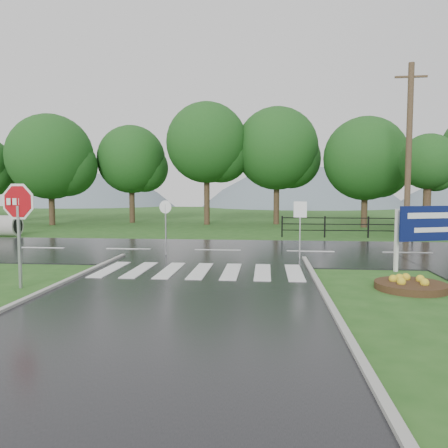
# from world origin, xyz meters

# --- Properties ---
(ground) EXTENTS (120.00, 120.00, 0.00)m
(ground) POSITION_xyz_m (0.00, 0.00, 0.00)
(ground) COLOR #24511B
(ground) RESTS_ON ground
(main_road) EXTENTS (90.00, 8.00, 0.04)m
(main_road) POSITION_xyz_m (0.00, 10.00, 0.00)
(main_road) COLOR black
(main_road) RESTS_ON ground
(crosswalk) EXTENTS (6.50, 2.80, 0.02)m
(crosswalk) POSITION_xyz_m (0.00, 5.00, 0.06)
(crosswalk) COLOR silver
(crosswalk) RESTS_ON ground
(curb_right) EXTENTS (0.15, 24.00, 0.12)m
(curb_right) POSITION_xyz_m (3.55, -4.00, 0.00)
(curb_right) COLOR #A3A39B
(curb_right) RESTS_ON ground
(fence_west) EXTENTS (9.58, 0.08, 1.20)m
(fence_west) POSITION_xyz_m (7.75, 16.00, 0.72)
(fence_west) COLOR black
(fence_west) RESTS_ON ground
(hills) EXTENTS (102.00, 48.00, 48.00)m
(hills) POSITION_xyz_m (3.49, 65.00, -15.54)
(hills) COLOR slate
(hills) RESTS_ON ground
(treeline) EXTENTS (83.20, 5.20, 10.00)m
(treeline) POSITION_xyz_m (1.00, 24.00, 0.00)
(treeline) COLOR #154415
(treeline) RESTS_ON ground
(stop_sign) EXTENTS (1.33, 0.23, 3.02)m
(stop_sign) POSITION_xyz_m (-4.52, 2.33, 2.08)
(stop_sign) COLOR #939399
(stop_sign) RESTS_ON ground
(estate_billboard) EXTENTS (2.39, 0.89, 2.15)m
(estate_billboard) POSITION_xyz_m (7.45, 5.79, 1.48)
(estate_billboard) COLOR silver
(estate_billboard) RESTS_ON ground
(flower_bed) EXTENTS (1.87, 1.87, 0.37)m
(flower_bed) POSITION_xyz_m (5.96, 3.16, 0.14)
(flower_bed) COLOR #332111
(flower_bed) RESTS_ON ground
(reg_sign_small) EXTENTS (0.49, 0.10, 2.22)m
(reg_sign_small) POSITION_xyz_m (3.38, 7.94, 1.57)
(reg_sign_small) COLOR #939399
(reg_sign_small) RESTS_ON ground
(reg_sign_round) EXTENTS (0.51, 0.13, 2.24)m
(reg_sign_round) POSITION_xyz_m (-1.92, 8.41, 1.42)
(reg_sign_round) COLOR #939399
(reg_sign_round) RESTS_ON ground
(utility_pole_east) EXTENTS (1.66, 0.31, 9.32)m
(utility_pole_east) POSITION_xyz_m (9.63, 15.50, 4.74)
(utility_pole_east) COLOR #473523
(utility_pole_east) RESTS_ON ground
(entrance_tree_left) EXTENTS (3.19, 3.19, 5.89)m
(entrance_tree_left) POSITION_xyz_m (11.36, 17.50, 4.24)
(entrance_tree_left) COLOR #3D2B1C
(entrance_tree_left) RESTS_ON ground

